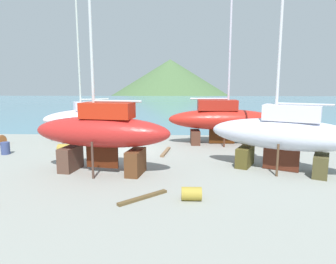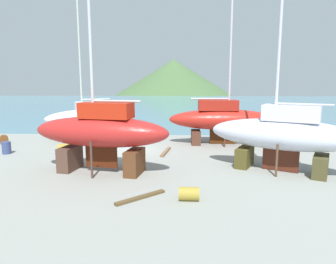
# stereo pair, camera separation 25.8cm
# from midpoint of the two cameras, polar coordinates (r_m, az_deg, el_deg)

# --- Properties ---
(ground_plane) EXTENTS (41.32, 41.32, 0.00)m
(ground_plane) POSITION_cam_midpoint_polar(r_m,az_deg,el_deg) (18.12, -9.89, -6.15)
(ground_plane) COLOR gray
(sea_water) EXTENTS (129.52, 82.18, 0.01)m
(sea_water) POSITION_cam_midpoint_polar(r_m,az_deg,el_deg) (68.77, -1.07, 5.33)
(sea_water) COLOR teal
(sea_water) RESTS_ON ground
(headland_hill) EXTENTS (115.32, 115.32, 34.88)m
(headland_hill) POSITION_cam_midpoint_polar(r_m,az_deg,el_deg) (169.87, 0.38, 7.71)
(headland_hill) COLOR #47663C
(headland_hill) RESTS_ON ground
(sailboat_small_center) EXTENTS (6.79, 4.76, 11.60)m
(sailboat_small_center) POSITION_cam_midpoint_polar(r_m,az_deg,el_deg) (26.12, -15.53, 2.55)
(sailboat_small_center) COLOR brown
(sailboat_small_center) RESTS_ON ground
(sailboat_far_slipway) EXTENTS (8.43, 2.56, 13.12)m
(sailboat_far_slipway) POSITION_cam_midpoint_polar(r_m,az_deg,el_deg) (23.92, 9.84, 2.45)
(sailboat_far_slipway) COLOR #44401A
(sailboat_far_slipway) RESTS_ON ground
(sailboat_mid_port) EXTENTS (7.96, 5.41, 13.79)m
(sailboat_mid_port) POSITION_cam_midpoint_polar(r_m,az_deg,el_deg) (17.34, 20.51, -0.29)
(sailboat_mid_port) COLOR #48401A
(sailboat_mid_port) RESTS_ON ground
(sailboat_large_starboard) EXTENTS (7.75, 3.33, 12.61)m
(sailboat_large_starboard) POSITION_cam_midpoint_polar(r_m,az_deg,el_deg) (16.39, -12.83, -0.02)
(sailboat_large_starboard) COLOR #50362A
(sailboat_large_starboard) RESTS_ON ground
(worker) EXTENTS (0.35, 0.49, 1.66)m
(worker) POSITION_cam_midpoint_polar(r_m,az_deg,el_deg) (30.85, -15.92, 1.65)
(worker) COLOR #2A7655
(worker) RESTS_ON ground
(barrel_rust_far) EXTENTS (0.83, 0.56, 0.56)m
(barrel_rust_far) POSITION_cam_midpoint_polar(r_m,az_deg,el_deg) (12.67, 3.87, -11.55)
(barrel_rust_far) COLOR olive
(barrel_rust_far) RESTS_ON ground
(barrel_blue_faded) EXTENTS (0.78, 0.78, 0.83)m
(barrel_blue_faded) POSITION_cam_midpoint_polar(r_m,az_deg,el_deg) (23.21, -28.66, -2.70)
(barrel_blue_faded) COLOR navy
(barrel_blue_faded) RESTS_ON ground
(barrel_rust_near) EXTENTS (0.99, 0.69, 0.63)m
(barrel_rust_near) POSITION_cam_midpoint_polar(r_m,az_deg,el_deg) (21.89, -19.18, -2.99)
(barrel_rust_near) COLOR olive
(barrel_rust_near) RESTS_ON ground
(barrel_tipped_left) EXTENTS (0.98, 1.02, 0.67)m
(barrel_tipped_left) POSITION_cam_midpoint_polar(r_m,az_deg,el_deg) (27.18, -29.11, -1.30)
(barrel_tipped_left) COLOR brown
(barrel_tipped_left) RESTS_ON ground
(timber_short_cross) EXTENTS (1.93, 1.80, 0.11)m
(timber_short_cross) POSITION_cam_midpoint_polar(r_m,az_deg,el_deg) (12.92, -5.31, -12.22)
(timber_short_cross) COLOR brown
(timber_short_cross) RESTS_ON ground
(timber_plank_near) EXTENTS (0.60, 2.67, 0.14)m
(timber_plank_near) POSITION_cam_midpoint_polar(r_m,az_deg,el_deg) (20.85, -0.80, -3.76)
(timber_plank_near) COLOR brown
(timber_plank_near) RESTS_ON ground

